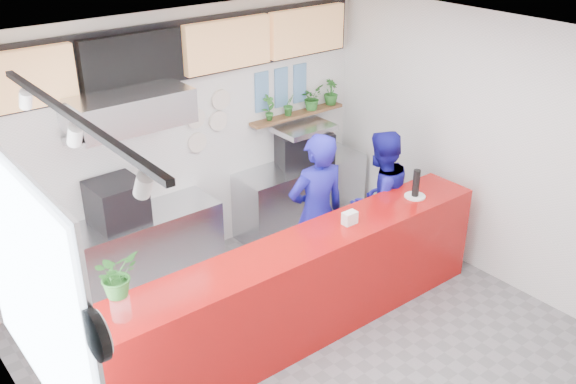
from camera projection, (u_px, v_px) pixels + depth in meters
floor at (324, 356)px, 6.29m from camera, size 5.00×5.00×0.00m
ceiling at (334, 53)px, 4.97m from camera, size 5.00×5.00×0.00m
wall_back at (184, 141)px, 7.39m from camera, size 5.00×0.00×5.00m
wall_left at (46, 336)px, 4.24m from camera, size 0.00×5.00×5.00m
wall_right at (499, 154)px, 7.02m from camera, size 0.00×5.00×5.00m
service_counter at (299, 292)px, 6.33m from camera, size 4.50×0.60×1.10m
cream_band at (178, 46)px, 6.90m from camera, size 5.00×0.02×0.80m
prep_bench at (142, 252)px, 7.19m from camera, size 1.80×0.60×0.90m
panini_oven at (117, 203)px, 6.77m from camera, size 0.55×0.55×0.48m
extraction_hood at (128, 108)px, 6.41m from camera, size 1.20×0.70×0.35m
hood_lip at (130, 127)px, 6.50m from camera, size 1.20×0.69×0.31m
right_bench at (301, 195)px, 8.48m from camera, size 1.80×0.60×0.90m
espresso_machine at (304, 148)px, 8.21m from camera, size 0.80×0.68×0.44m
espresso_tray at (304, 128)px, 8.09m from camera, size 0.74×0.51×0.07m
herb_shelf at (297, 114)px, 8.21m from camera, size 1.40×0.18×0.04m
menu_board_far_left at (16, 81)px, 5.87m from camera, size 1.10×0.10×0.55m
menu_board_mid_left at (132, 61)px, 6.52m from camera, size 1.10×0.10×0.55m
menu_board_mid_right at (228, 45)px, 7.16m from camera, size 1.10×0.10×0.55m
menu_board_far_right at (307, 31)px, 7.81m from camera, size 1.10×0.10×0.55m
soffit at (179, 51)px, 6.90m from camera, size 4.80×0.04×0.65m
window_pane at (30, 288)px, 4.38m from camera, size 0.04×2.20×1.90m
window_frame at (32, 287)px, 4.39m from camera, size 0.03×2.30×2.00m
wall_clock_rim at (96, 335)px, 3.38m from camera, size 0.05×0.30×0.30m
wall_clock_face at (101, 333)px, 3.40m from camera, size 0.02×0.26×0.26m
track_rail at (72, 116)px, 3.83m from camera, size 0.05×2.40×0.04m
dec_plate_a at (196, 118)px, 7.34m from camera, size 0.24×0.03×0.24m
dec_plate_b at (218, 121)px, 7.55m from camera, size 0.24×0.03×0.24m
dec_plate_c at (197, 142)px, 7.47m from camera, size 0.24×0.03×0.24m
dec_plate_d at (221, 100)px, 7.47m from camera, size 0.24×0.03×0.24m
photo_frame_a at (262, 82)px, 7.77m from camera, size 0.20×0.02×0.25m
photo_frame_b at (281, 78)px, 7.94m from camera, size 0.20×0.02×0.25m
photo_frame_c at (300, 74)px, 8.10m from camera, size 0.20×0.02×0.25m
photo_frame_d at (262, 102)px, 7.88m from camera, size 0.20×0.02×0.25m
photo_frame_e at (281, 97)px, 8.05m from camera, size 0.20×0.02×0.25m
photo_frame_f at (300, 93)px, 8.21m from camera, size 0.20×0.02×0.25m
staff_center at (317, 214)px, 6.97m from camera, size 0.76×0.57×1.87m
staff_right at (379, 200)px, 7.47m from camera, size 0.85×0.67×1.69m
herb_a at (269, 108)px, 7.88m from camera, size 0.19×0.15×0.33m
herb_b at (289, 105)px, 8.06m from camera, size 0.17×0.14×0.28m
herb_c at (312, 97)px, 8.26m from camera, size 0.37×0.35×0.32m
herb_d at (331, 92)px, 8.45m from camera, size 0.23×0.22×0.33m
glass_vase at (121, 308)px, 5.01m from camera, size 0.18×0.18×0.20m
basil_vase at (116, 274)px, 4.88m from camera, size 0.41×0.38×0.37m
napkin_holder at (350, 218)px, 6.41m from camera, size 0.15×0.09×0.13m
white_plate at (415, 196)px, 6.97m from camera, size 0.29×0.29×0.02m
pepper_mill at (416, 183)px, 6.90m from camera, size 0.10×0.10×0.31m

